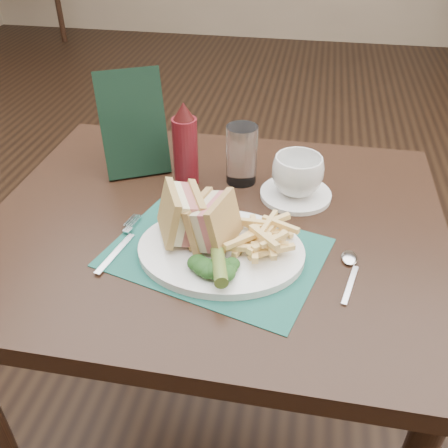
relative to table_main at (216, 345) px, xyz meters
name	(u,v)px	position (x,y,z in m)	size (l,w,h in m)	color
floor	(244,308)	(0.00, 0.50, -0.38)	(7.00, 7.00, 0.00)	black
wall_back	(301,40)	(0.00, 4.00, -0.38)	(6.00, 6.00, 0.00)	tan
table_main	(216,345)	(0.00, 0.00, 0.00)	(0.90, 0.75, 0.75)	black
placemat	(216,252)	(0.02, -0.10, 0.38)	(0.37, 0.27, 0.00)	#1A554A
plate	(221,251)	(0.03, -0.11, 0.38)	(0.30, 0.24, 0.01)	white
sandwich_half_a	(169,215)	(-0.06, -0.10, 0.44)	(0.06, 0.10, 0.09)	tan
sandwich_half_b	(203,219)	(0.00, -0.09, 0.44)	(0.06, 0.09, 0.09)	tan
kale_garnish	(213,264)	(0.03, -0.17, 0.41)	(0.11, 0.08, 0.03)	#173A15
pickle_spear	(218,260)	(0.04, -0.17, 0.41)	(0.02, 0.02, 0.12)	#526B29
fries_pile	(262,234)	(0.10, -0.09, 0.42)	(0.18, 0.20, 0.05)	#F5CE7A
fork	(121,242)	(-0.15, -0.11, 0.38)	(0.03, 0.17, 0.01)	silver
spoon	(350,274)	(0.26, -0.12, 0.38)	(0.03, 0.15, 0.01)	silver
saucer	(296,194)	(0.15, 0.11, 0.38)	(0.15, 0.15, 0.01)	white
coffee_cup	(297,175)	(0.15, 0.11, 0.43)	(0.11, 0.11, 0.08)	white
drinking_glass	(242,155)	(0.03, 0.16, 0.44)	(0.07, 0.07, 0.13)	white
ketchup_bottle	(185,144)	(-0.09, 0.13, 0.47)	(0.05, 0.05, 0.19)	#590F16
check_presenter	(133,124)	(-0.21, 0.17, 0.49)	(0.14, 0.02, 0.23)	black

